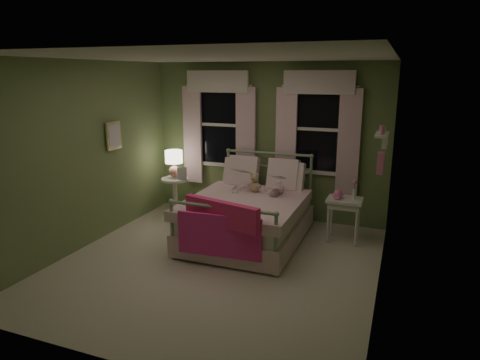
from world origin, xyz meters
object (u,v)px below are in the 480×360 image
at_px(nightstand_left, 175,191).
at_px(bed, 248,215).
at_px(teddy_bear, 255,184).
at_px(child_left, 241,171).
at_px(child_right, 276,175).
at_px(table_lamp, 174,161).
at_px(nightstand_right, 344,205).

bearing_deg(nightstand_left, bed, -22.41).
distance_m(bed, teddy_bear, 0.49).
bearing_deg(teddy_bear, child_left, 150.50).
bearing_deg(nightstand_left, teddy_bear, -13.95).
bearing_deg(child_right, table_lamp, -16.80).
bearing_deg(teddy_bear, nightstand_left, 166.05).
distance_m(child_left, table_lamp, 1.34).
xyz_separation_m(bed, table_lamp, (-1.60, 0.66, 0.57)).
distance_m(bed, nightstand_left, 1.73).
relative_size(bed, nightstand_right, 3.18).
bearing_deg(nightstand_left, table_lamp, 90.00).
bearing_deg(child_right, bed, 46.85).
xyz_separation_m(bed, teddy_bear, (0.00, 0.26, 0.41)).
relative_size(nightstand_left, table_lamp, 1.39).
height_order(table_lamp, nightstand_right, table_lamp).
relative_size(child_left, teddy_bear, 2.41).
xyz_separation_m(child_right, teddy_bear, (-0.28, -0.16, -0.13)).
height_order(teddy_bear, nightstand_right, teddy_bear).
bearing_deg(child_right, child_left, -9.55).
distance_m(teddy_bear, nightstand_right, 1.35).
bearing_deg(nightstand_left, child_right, -7.25).
height_order(bed, child_left, child_left).
xyz_separation_m(child_left, teddy_bear, (0.28, -0.16, -0.14)).
relative_size(child_left, table_lamp, 1.55).
xyz_separation_m(bed, nightstand_left, (-1.60, 0.66, 0.03)).
relative_size(teddy_bear, nightstand_left, 0.46).
distance_m(bed, child_left, 0.74).
xyz_separation_m(child_right, table_lamp, (-1.88, 0.24, 0.03)).
distance_m(nightstand_left, table_lamp, 0.54).
relative_size(child_left, child_right, 1.02).
bearing_deg(nightstand_left, nightstand_right, -4.04).
relative_size(bed, teddy_bear, 6.79).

